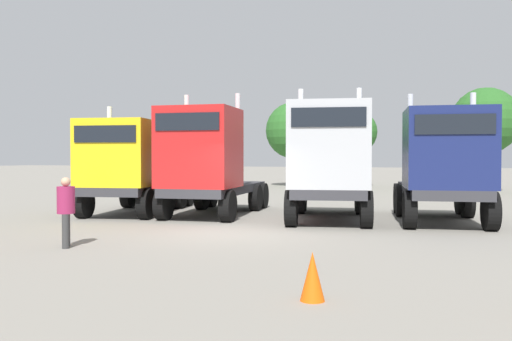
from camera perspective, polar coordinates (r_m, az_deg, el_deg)
name	(u,v)px	position (r m, az deg, el deg)	size (l,w,h in m)	color
ground	(226,233)	(14.81, -3.17, -6.63)	(200.00, 200.00, 0.00)	gray
semi_truck_yellow	(128,166)	(19.72, -13.42, 0.42)	(3.70, 6.58, 3.95)	#333338
semi_truck_red	(206,162)	(18.48, -5.32, 0.90)	(3.19, 6.30, 4.30)	#333338
semi_truck_silver	(329,161)	(17.10, 7.77, 0.98)	(3.70, 6.51, 4.33)	#333338
semi_truck_navy	(444,165)	(17.32, 19.34, 0.58)	(3.40, 6.03, 4.09)	#333338
visitor_with_camera	(66,207)	(13.07, -19.52, -3.67)	(0.56, 0.56, 1.62)	#383838
traffic_cone_mid	(312,276)	(7.92, 6.01, -11.11)	(0.36, 0.36, 0.71)	#F2590C
oak_far_left	(294,131)	(38.48, 4.04, 4.25)	(4.02, 4.02, 6.01)	#4C3823
oak_far_centre	(355,132)	(38.08, 10.49, 4.00)	(3.04, 3.04, 5.36)	#4C3823
oak_far_right	(485,121)	(34.72, 23.15, 4.85)	(3.94, 3.94, 6.21)	#4C3823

